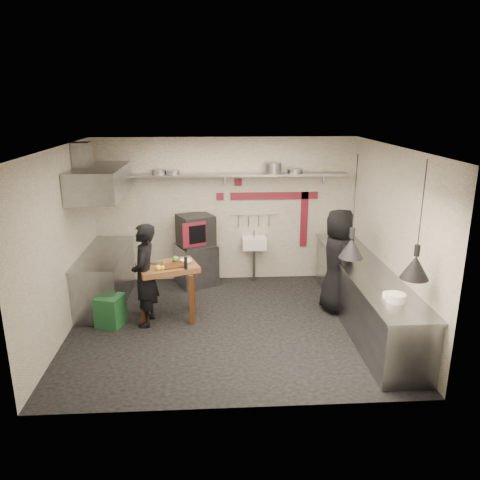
{
  "coord_description": "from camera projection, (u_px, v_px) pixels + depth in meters",
  "views": [
    {
      "loc": [
        -0.24,
        -6.77,
        3.44
      ],
      "look_at": [
        0.18,
        0.3,
        1.33
      ],
      "focal_mm": 35.0,
      "sensor_mm": 36.0,
      "label": 1
    }
  ],
  "objects": [
    {
      "name": "pan_far_left",
      "position": [
        159.0,
        172.0,
        8.61
      ],
      "size": [
        0.32,
        0.32,
        0.09
      ],
      "primitive_type": "cylinder",
      "rotation": [
        0.0,
        0.0,
        0.27
      ],
      "color": "gray",
      "rests_on": "back_shelf"
    },
    {
      "name": "oven_door",
      "position": [
        194.0,
        235.0,
        8.56
      ],
      "size": [
        0.43,
        0.22,
        0.46
      ],
      "primitive_type": "cube",
      "rotation": [
        0.0,
        0.0,
        0.44
      ],
      "color": "maroon",
      "rests_on": "combi_oven"
    },
    {
      "name": "veg_ball",
      "position": [
        175.0,
        259.0,
        7.61
      ],
      "size": [
        0.12,
        0.12,
        0.11
      ],
      "primitive_type": "sphere",
      "rotation": [
        0.0,
        0.0,
        0.08
      ],
      "color": "#56953A",
      "rests_on": "prep_table"
    },
    {
      "name": "pan_mid_left",
      "position": [
        173.0,
        172.0,
        8.63
      ],
      "size": [
        0.28,
        0.28,
        0.07
      ],
      "primitive_type": "cylinder",
      "rotation": [
        0.0,
        0.0,
        -0.21
      ],
      "color": "gray",
      "rests_on": "back_shelf"
    },
    {
      "name": "red_tile_a",
      "position": [
        238.0,
        182.0,
        8.92
      ],
      "size": [
        0.14,
        0.02,
        0.14
      ],
      "primitive_type": "cube",
      "color": "maroon",
      "rests_on": "wall_back"
    },
    {
      "name": "oven_stand",
      "position": [
        196.0,
        265.0,
        9.05
      ],
      "size": [
        0.89,
        0.86,
        0.8
      ],
      "primitive_type": "cube",
      "rotation": [
        0.0,
        0.0,
        0.44
      ],
      "color": "gray",
      "rests_on": "floor"
    },
    {
      "name": "lemon_b",
      "position": [
        163.0,
        268.0,
        7.25
      ],
      "size": [
        0.07,
        0.07,
        0.07
      ],
      "primitive_type": "sphere",
      "rotation": [
        0.0,
        0.0,
        -0.03
      ],
      "color": "yellow",
      "rests_on": "prep_table"
    },
    {
      "name": "red_band_vert",
      "position": [
        304.0,
        219.0,
        9.2
      ],
      "size": [
        0.14,
        0.02,
        1.1
      ],
      "primitive_type": "cube",
      "color": "maroon",
      "rests_on": "wall_back"
    },
    {
      "name": "wall_front",
      "position": [
        237.0,
        297.0,
        5.06
      ],
      "size": [
        5.0,
        0.04,
        2.8
      ],
      "primitive_type": "cube",
      "color": "silver",
      "rests_on": "floor"
    },
    {
      "name": "cutting_board",
      "position": [
        174.0,
        266.0,
        7.41
      ],
      "size": [
        0.41,
        0.35,
        0.02
      ],
      "primitive_type": "cube",
      "rotation": [
        0.0,
        0.0,
        0.33
      ],
      "color": "#522A13",
      "rests_on": "prep_table"
    },
    {
      "name": "chef_right",
      "position": [
        338.0,
        261.0,
        7.8
      ],
      "size": [
        0.6,
        0.88,
        1.76
      ],
      "primitive_type": "imported",
      "rotation": [
        0.0,
        0.0,
        1.61
      ],
      "color": "black",
      "rests_on": "floor"
    },
    {
      "name": "hand_sink",
      "position": [
        254.0,
        243.0,
        9.11
      ],
      "size": [
        0.46,
        0.34,
        0.22
      ],
      "primitive_type": "cube",
      "color": "white",
      "rests_on": "wall_back"
    },
    {
      "name": "hood_duct",
      "position": [
        82.0,
        158.0,
        7.61
      ],
      "size": [
        0.28,
        0.28,
        0.5
      ],
      "primitive_type": "cube",
      "color": "gray",
      "rests_on": "ceiling"
    },
    {
      "name": "shelf_bracket_mid",
      "position": [
        225.0,
        179.0,
        8.87
      ],
      "size": [
        0.04,
        0.06,
        0.24
      ],
      "primitive_type": "cube",
      "color": "gray",
      "rests_on": "wall_back"
    },
    {
      "name": "lemon_a",
      "position": [
        158.0,
        268.0,
        7.24
      ],
      "size": [
        0.12,
        0.12,
        0.09
      ],
      "primitive_type": "sphere",
      "rotation": [
        0.0,
        0.0,
        0.37
      ],
      "color": "yellow",
      "rests_on": "prep_table"
    },
    {
      "name": "pepper_mill",
      "position": [
        186.0,
        263.0,
        7.27
      ],
      "size": [
        0.07,
        0.07,
        0.2
      ],
      "primitive_type": "cylinder",
      "rotation": [
        0.0,
        0.0,
        0.31
      ],
      "color": "black",
      "rests_on": "prep_table"
    },
    {
      "name": "counter_right",
      "position": [
        364.0,
        296.0,
        7.46
      ],
      "size": [
        0.7,
        3.8,
        0.9
      ],
      "primitive_type": "cube",
      "color": "gray",
      "rests_on": "floor"
    },
    {
      "name": "small_bowl_right",
      "position": [
        390.0,
        295.0,
        6.23
      ],
      "size": [
        0.24,
        0.24,
        0.05
      ],
      "primitive_type": "cylinder",
      "rotation": [
        0.0,
        0.0,
        -0.16
      ],
      "color": "white",
      "rests_on": "counter_right_top"
    },
    {
      "name": "pan_right",
      "position": [
        295.0,
        171.0,
        8.76
      ],
      "size": [
        0.36,
        0.36,
        0.08
      ],
      "primitive_type": "cylinder",
      "rotation": [
        0.0,
        0.0,
        -0.31
      ],
      "color": "gray",
      "rests_on": "back_shelf"
    },
    {
      "name": "shelf_bracket_left",
      "position": [
        124.0,
        180.0,
        8.76
      ],
      "size": [
        0.04,
        0.06,
        0.24
      ],
      "primitive_type": "cube",
      "color": "gray",
      "rests_on": "wall_back"
    },
    {
      "name": "heat_lamp_near",
      "position": [
        354.0,
        208.0,
        6.05
      ],
      "size": [
        0.35,
        0.35,
        1.37
      ],
      "primitive_type": null,
      "rotation": [
        0.0,
        0.0,
        -0.07
      ],
      "color": "black",
      "rests_on": "ceiling"
    },
    {
      "name": "floor",
      "position": [
        230.0,
        325.0,
        7.47
      ],
      "size": [
        5.0,
        5.0,
        0.0
      ],
      "primitive_type": "plane",
      "color": "black",
      "rests_on": "ground"
    },
    {
      "name": "counter_left",
      "position": [
        106.0,
        278.0,
        8.22
      ],
      "size": [
        0.7,
        1.9,
        0.9
      ],
      "primitive_type": "cube",
      "color": "gray",
      "rests_on": "floor"
    },
    {
      "name": "chef_left",
      "position": [
        145.0,
        275.0,
        7.3
      ],
      "size": [
        0.43,
        0.62,
        1.65
      ],
      "primitive_type": "imported",
      "rotation": [
        0.0,
        0.0,
        -1.62
      ],
      "color": "black",
      "rests_on": "floor"
    },
    {
      "name": "counter_left_top",
      "position": [
        103.0,
        253.0,
        8.09
      ],
      "size": [
        0.76,
        2.0,
        0.03
      ],
      "primitive_type": "cube",
      "color": "gray",
      "rests_on": "counter_left"
    },
    {
      "name": "sink_tap",
      "position": [
        254.0,
        234.0,
        9.06
      ],
      "size": [
        0.03,
        0.03,
        0.14
      ],
      "primitive_type": "cylinder",
      "color": "gray",
      "rests_on": "hand_sink"
    },
    {
      "name": "wall_left",
      "position": [
        61.0,
        244.0,
        6.93
      ],
      "size": [
        0.04,
        4.2,
        2.8
      ],
      "primitive_type": "cube",
      "color": "silver",
      "rests_on": "floor"
    },
    {
      "name": "red_band_horiz",
      "position": [
        274.0,
        196.0,
        9.03
      ],
      "size": [
        1.7,
        0.02,
        0.14
      ],
      "primitive_type": "cube",
      "color": "maroon",
      "rests_on": "wall_back"
    },
    {
      "name": "wall_back",
      "position": [
        225.0,
        210.0,
        9.08
      ],
      "size": [
        5.0,
        0.04,
        2.8
      ],
      "primitive_type": "cube",
      "color": "silver",
      "rests_on": "floor"
    },
    {
      "name": "heat_lamp_far",
      "position": [
        420.0,
        221.0,
        5.56
      ],
      "size": [
        0.41,
        0.41,
        1.47
      ],
      "primitive_type": null,
      "rotation": [
        0.0,
        0.0,
        -0.18
      ],
      "color": "black",
      "rests_on": "ceiling"
    },
    {
      "name": "steel_tray",
      "position": [
        156.0,
        263.0,
        7.54
      ],
      "size": [
        0.22,
        0.19,
        0.03
      ],
      "primitive_type": "cube",
      "rotation": [
        0.0,
        0.0,
        -0.36
      ],
      "color": "gray",
      "rests_on": "prep_table"
    },
    {
      "name": "utensil_rail",
      "position": [
        254.0,
        214.0,
        9.09
      ],
      "size": [
        0.9,
        0.02,
        0.02
      ],
      "primitive_type": "cylinder",
      "rotation": [
        0.0,
        1.57,
        0.0
      ],
      "color": "gray",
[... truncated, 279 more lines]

